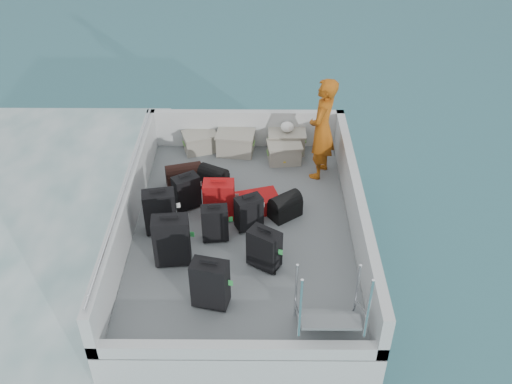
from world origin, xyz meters
TOP-DOWN VIEW (x-y plane):
  - ground at (0.00, 0.00)m, footprint 160.00×160.00m
  - ferry_hull at (0.00, 0.00)m, footprint 3.60×5.00m
  - deck at (0.00, 0.00)m, footprint 3.30×4.70m
  - deck_fittings at (0.35, -0.32)m, footprint 3.60×5.00m
  - suitcase_0 at (-0.97, -0.79)m, footprint 0.53×0.33m
  - suitcase_1 at (-1.23, -0.10)m, footprint 0.52×0.36m
  - suitcase_2 at (-0.90, 0.49)m, footprint 0.47×0.42m
  - suitcase_3 at (-0.37, -1.60)m, footprint 0.52×0.37m
  - suitcase_4 at (-0.40, -0.29)m, footprint 0.41×0.27m
  - suitcase_5 at (-0.37, 0.24)m, footprint 0.48×0.29m
  - suitcase_6 at (0.33, -0.87)m, footprint 0.52×0.46m
  - suitcase_7 at (0.10, -0.02)m, footprint 0.46×0.38m
  - suitcase_8 at (0.23, 0.43)m, footprint 0.76×0.60m
  - duffel_0 at (-1.01, 1.09)m, footprint 0.65×0.45m
  - duffel_1 at (-0.51, 1.03)m, footprint 0.55×0.48m
  - duffel_2 at (0.67, 0.26)m, footprint 0.57×0.53m
  - crate_0 at (-0.84, 2.20)m, footprint 0.66×0.54m
  - crate_1 at (-0.18, 2.13)m, footprint 0.69×0.52m
  - crate_2 at (0.76, 2.20)m, footprint 0.65×0.45m
  - crate_3 at (0.71, 1.84)m, footprint 0.61×0.45m
  - yellow_bag at (0.69, 1.77)m, footprint 0.28×0.26m
  - white_bag at (0.76, 2.20)m, footprint 0.24×0.24m
  - passenger at (1.30, 1.45)m, footprint 0.65×0.78m

SIDE VIEW (x-z plane):
  - ground at x=0.00m, z-range 0.00..0.00m
  - ferry_hull at x=0.00m, z-range 0.00..0.60m
  - deck at x=0.00m, z-range 0.60..0.62m
  - yellow_bag at x=0.69m, z-range 0.62..0.84m
  - suitcase_8 at x=0.23m, z-range 0.62..0.88m
  - duffel_0 at x=-1.01m, z-range 0.62..0.94m
  - duffel_1 at x=-0.51m, z-range 0.62..0.94m
  - duffel_2 at x=0.67m, z-range 0.62..0.94m
  - crate_0 at x=-0.84m, z-range 0.62..0.96m
  - crate_3 at x=0.71m, z-range 0.62..0.96m
  - crate_2 at x=0.76m, z-range 0.62..1.01m
  - crate_1 at x=-0.18m, z-range 0.62..1.01m
  - suitcase_7 at x=0.10m, z-range 0.62..1.18m
  - suitcase_4 at x=-0.40m, z-range 0.62..1.20m
  - suitcase_2 at x=-0.90m, z-range 0.62..1.21m
  - suitcase_6 at x=0.33m, z-range 0.62..1.24m
  - suitcase_5 at x=-0.37m, z-range 0.62..1.27m
  - suitcase_3 at x=-0.37m, z-range 0.62..1.33m
  - suitcase_1 at x=-1.23m, z-range 0.62..1.33m
  - deck_fittings at x=0.35m, z-range 0.54..1.44m
  - suitcase_0 at x=-0.97m, z-range 0.62..1.40m
  - white_bag at x=0.76m, z-range 1.01..1.19m
  - passenger at x=1.30m, z-range 0.62..2.41m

